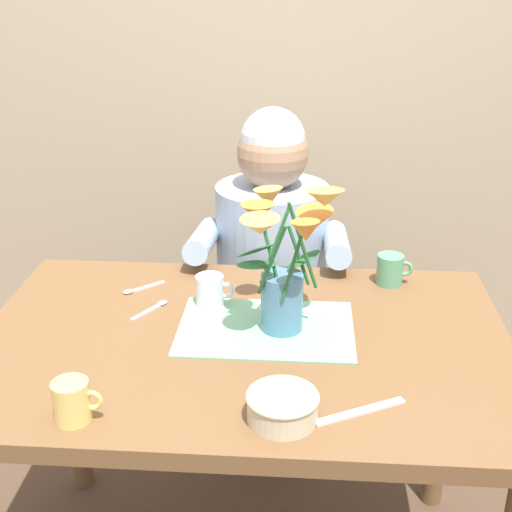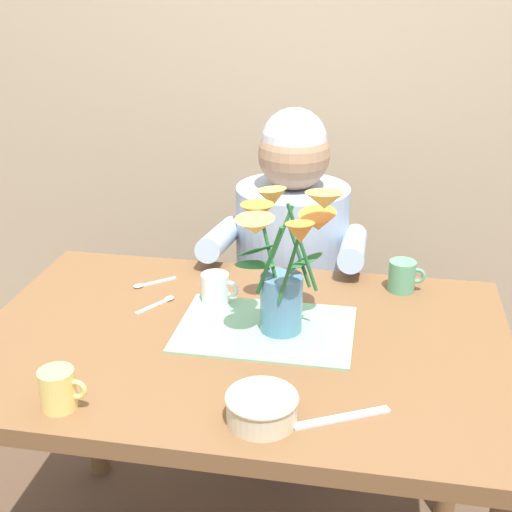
{
  "view_description": "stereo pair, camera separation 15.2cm",
  "coord_description": "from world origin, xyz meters",
  "px_view_note": "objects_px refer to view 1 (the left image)",
  "views": [
    {
      "loc": [
        0.13,
        -1.35,
        1.52
      ],
      "look_at": [
        0.03,
        0.05,
        0.92
      ],
      "focal_mm": 48.67,
      "sensor_mm": 36.0,
      "label": 1
    },
    {
      "loc": [
        0.28,
        -1.33,
        1.52
      ],
      "look_at": [
        0.03,
        0.05,
        0.92
      ],
      "focal_mm": 48.67,
      "sensor_mm": 36.0,
      "label": 2
    }
  ],
  "objects_px": {
    "seated_person": "(271,289)",
    "flower_vase": "(286,258)",
    "coffee_cup": "(391,270)",
    "ceramic_bowl": "(282,406)",
    "dinner_knife": "(360,412)",
    "ceramic_mug": "(210,291)",
    "tea_cup": "(72,401)"
  },
  "relations": [
    {
      "from": "dinner_knife",
      "to": "ceramic_mug",
      "type": "distance_m",
      "value": 0.53
    },
    {
      "from": "seated_person",
      "to": "flower_vase",
      "type": "bearing_deg",
      "value": -85.16
    },
    {
      "from": "dinner_knife",
      "to": "coffee_cup",
      "type": "xyz_separation_m",
      "value": [
        0.11,
        0.57,
        0.04
      ]
    },
    {
      "from": "flower_vase",
      "to": "ceramic_mug",
      "type": "xyz_separation_m",
      "value": [
        -0.18,
        0.1,
        -0.14
      ]
    },
    {
      "from": "dinner_knife",
      "to": "ceramic_mug",
      "type": "height_order",
      "value": "ceramic_mug"
    },
    {
      "from": "coffee_cup",
      "to": "ceramic_bowl",
      "type": "bearing_deg",
      "value": -113.23
    },
    {
      "from": "flower_vase",
      "to": "coffee_cup",
      "type": "height_order",
      "value": "flower_vase"
    },
    {
      "from": "ceramic_mug",
      "to": "ceramic_bowl",
      "type": "bearing_deg",
      "value": -66.59
    },
    {
      "from": "ceramic_mug",
      "to": "dinner_knife",
      "type": "bearing_deg",
      "value": -50.66
    },
    {
      "from": "seated_person",
      "to": "ceramic_mug",
      "type": "xyz_separation_m",
      "value": [
        -0.13,
        -0.47,
        0.22
      ]
    },
    {
      "from": "dinner_knife",
      "to": "ceramic_mug",
      "type": "relative_size",
      "value": 2.04
    },
    {
      "from": "coffee_cup",
      "to": "ceramic_mug",
      "type": "relative_size",
      "value": 1.0
    },
    {
      "from": "flower_vase",
      "to": "tea_cup",
      "type": "relative_size",
      "value": 3.64
    },
    {
      "from": "seated_person",
      "to": "dinner_knife",
      "type": "height_order",
      "value": "seated_person"
    },
    {
      "from": "flower_vase",
      "to": "coffee_cup",
      "type": "relative_size",
      "value": 3.64
    },
    {
      "from": "flower_vase",
      "to": "dinner_knife",
      "type": "distance_m",
      "value": 0.38
    },
    {
      "from": "tea_cup",
      "to": "ceramic_bowl",
      "type": "bearing_deg",
      "value": 4.13
    },
    {
      "from": "ceramic_bowl",
      "to": "coffee_cup",
      "type": "distance_m",
      "value": 0.65
    },
    {
      "from": "seated_person",
      "to": "tea_cup",
      "type": "height_order",
      "value": "seated_person"
    },
    {
      "from": "coffee_cup",
      "to": "seated_person",
      "type": "bearing_deg",
      "value": 136.63
    },
    {
      "from": "seated_person",
      "to": "flower_vase",
      "type": "xyz_separation_m",
      "value": [
        0.06,
        -0.57,
        0.36
      ]
    },
    {
      "from": "flower_vase",
      "to": "dinner_knife",
      "type": "bearing_deg",
      "value": -63.66
    },
    {
      "from": "seated_person",
      "to": "tea_cup",
      "type": "relative_size",
      "value": 12.2
    },
    {
      "from": "dinner_knife",
      "to": "coffee_cup",
      "type": "distance_m",
      "value": 0.58
    },
    {
      "from": "seated_person",
      "to": "dinner_knife",
      "type": "relative_size",
      "value": 5.97
    },
    {
      "from": "dinner_knife",
      "to": "coffee_cup",
      "type": "relative_size",
      "value": 2.04
    },
    {
      "from": "seated_person",
      "to": "flower_vase",
      "type": "relative_size",
      "value": 3.35
    },
    {
      "from": "ceramic_bowl",
      "to": "flower_vase",
      "type": "bearing_deg",
      "value": 91.06
    },
    {
      "from": "flower_vase",
      "to": "seated_person",
      "type": "bearing_deg",
      "value": 95.95
    },
    {
      "from": "tea_cup",
      "to": "seated_person",
      "type": "bearing_deg",
      "value": 71.29
    },
    {
      "from": "ceramic_bowl",
      "to": "coffee_cup",
      "type": "bearing_deg",
      "value": 66.77
    },
    {
      "from": "ceramic_bowl",
      "to": "dinner_knife",
      "type": "relative_size",
      "value": 0.72
    }
  ]
}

